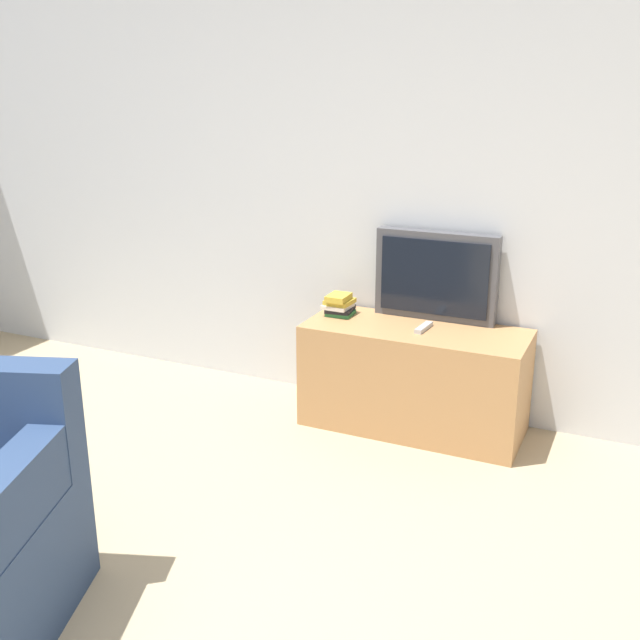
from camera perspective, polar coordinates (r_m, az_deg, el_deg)
wall_back at (r=4.48m, az=0.79°, el=10.25°), size 9.00×0.06×2.60m
tv_stand at (r=4.24m, az=7.18°, el=-4.43°), size 1.22×0.51×0.59m
television at (r=4.25m, az=8.82°, el=3.33°), size 0.69×0.09×0.50m
book_stack at (r=4.32m, az=1.48°, el=1.16°), size 0.17×0.19×0.13m
remote_on_stand at (r=4.11m, az=7.91°, el=-0.57°), size 0.05×0.18×0.02m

